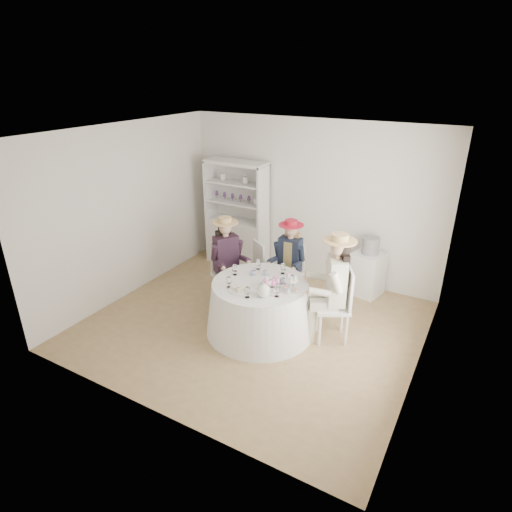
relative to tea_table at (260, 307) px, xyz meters
The scene contains 23 objects.
ground 0.41m from the tea_table, 156.70° to the left, with size 4.50×4.50×0.00m, color olive.
ceiling 2.33m from the tea_table, 156.70° to the left, with size 4.50×4.50×0.00m, color white.
wall_back 2.29m from the tea_table, 94.43° to the left, with size 4.50×4.50×0.00m, color silver.
wall_front 2.17m from the tea_table, 94.74° to the right, with size 4.50×4.50×0.00m, color silver.
wall_left 2.60m from the tea_table, behind, with size 4.50×4.50×0.00m, color silver.
wall_right 2.31m from the tea_table, ahead, with size 4.50×4.50×0.00m, color silver.
tea_table is the anchor object (origin of this frame).
hutch 2.38m from the tea_table, 129.30° to the left, with size 1.17×0.50×1.94m.
side_table 2.07m from the tea_table, 61.65° to the left, with size 0.46×0.46×0.71m, color silver.
hatbox 2.12m from the tea_table, 61.65° to the left, with size 0.27×0.27×0.27m, color black.
guest_left 1.06m from the tea_table, 150.50° to the left, with size 0.60×0.55×1.39m.
guest_mid 1.06m from the tea_table, 91.75° to the left, with size 0.49×0.51×1.34m.
guest_right 1.09m from the tea_table, 18.46° to the left, with size 0.65×0.59×1.53m.
spare_chair 1.07m from the tea_table, 115.38° to the left, with size 0.53×0.53×0.93m.
teacup_a 0.48m from the tea_table, 141.10° to the left, with size 0.08×0.08×0.06m, color white.
teacup_b 0.48m from the tea_table, 103.00° to the left, with size 0.07×0.07×0.06m, color white.
teacup_c 0.52m from the tea_table, 26.27° to the left, with size 0.09×0.09×0.07m, color white.
flower_bowl 0.45m from the tea_table, 27.49° to the right, with size 0.23×0.23×0.06m, color white.
flower_arrangement 0.52m from the tea_table, 19.23° to the right, with size 0.20×0.20×0.08m.
table_teapot 0.59m from the tea_table, 53.70° to the right, with size 0.25×0.18×0.19m.
sandwich_plate 0.53m from the tea_table, 113.71° to the right, with size 0.27×0.27×0.06m.
cupcake_stand 0.65m from the tea_table, ahead, with size 0.24×0.24×0.22m.
stemware_set 0.45m from the tea_table, 123.69° to the right, with size 0.91×0.92×0.15m.
Camera 1 is at (2.65, -4.56, 3.41)m, focal length 30.00 mm.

